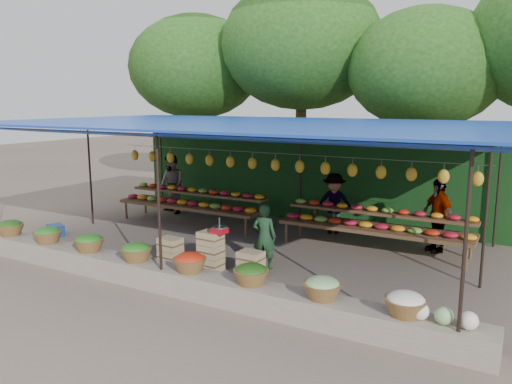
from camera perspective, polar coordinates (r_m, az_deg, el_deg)
The scene contains 16 objects.
ground at distance 11.22m, azimuth -1.11°, elevation -6.53°, with size 60.00×60.00×0.00m, color brown.
stone_curb at distance 9.01m, azimuth -10.12°, elevation -9.64°, with size 10.60×0.55×0.40m, color slate.
stall_canopy at distance 10.80m, azimuth -1.01°, elevation 7.31°, with size 10.80×6.60×2.82m.
produce_baskets at distance 8.96m, azimuth -10.69°, elevation -7.33°, with size 8.98×0.58×0.34m.
netting_backdrop at distance 13.69m, azimuth 5.56°, elevation 1.87°, with size 10.60×0.06×2.50m, color #1C4E1D.
tree_row at distance 16.18m, azimuth 11.83°, elevation 15.27°, with size 16.51×5.50×7.12m.
fruit_table_left at distance 13.51m, azimuth -7.35°, elevation -1.05°, with size 4.21×0.95×0.93m.
fruit_table_right at distance 11.32m, azimuth 13.47°, elevation -3.48°, with size 4.21×0.95×0.93m.
crate_counter at distance 9.84m, azimuth -5.33°, elevation -7.11°, with size 2.37×0.36×0.77m.
weighing_scale at distance 9.57m, azimuth -4.19°, elevation -4.29°, with size 0.29×0.29×0.31m.
vendor_seated at distance 9.79m, azimuth 0.96°, elevation -5.11°, with size 0.47×0.31×1.29m, color #1B3D21.
customer_left at distance 14.77m, azimuth -9.60°, elevation 0.87°, with size 0.84×0.65×1.72m, color slate.
customer_mid at distance 12.51m, azimuth 8.90°, elevation -1.31°, with size 0.98×0.56×1.51m, color slate.
customer_right at distance 11.54m, azimuth 20.04°, elevation -2.51°, with size 0.95×0.40×1.63m, color slate.
blue_crate_front at distance 12.20m, azimuth -24.46°, elevation -5.41°, with size 0.46×0.33×0.28m, color navy.
blue_crate_back at distance 13.23m, azimuth -21.91°, elevation -4.07°, with size 0.44×0.32×0.27m, color navy.
Camera 1 is at (5.44, -9.26, 3.26)m, focal length 35.00 mm.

